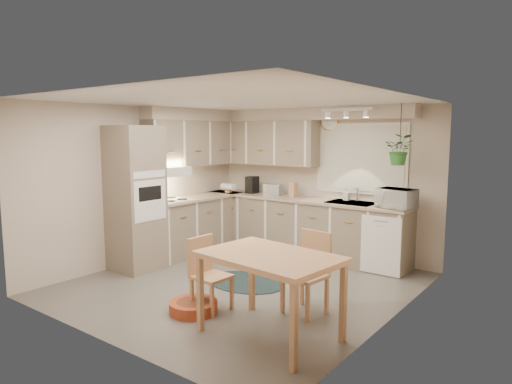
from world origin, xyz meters
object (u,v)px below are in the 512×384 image
braided_rug (245,282)px  chair_back (305,274)px  pet_bed (193,307)px  dining_table (270,295)px  chair_left (212,275)px  microwave (396,196)px

braided_rug → chair_back: bearing=-20.1°
braided_rug → pet_bed: size_ratio=2.11×
dining_table → braided_rug: bearing=136.7°
chair_left → microwave: 2.91m
dining_table → chair_back: size_ratio=1.45×
chair_left → chair_back: chair_back is taller
chair_back → microwave: microwave is taller
chair_back → dining_table: bearing=98.6°
chair_back → pet_bed: 1.30m
dining_table → chair_left: bearing=170.5°
chair_back → braided_rug: bearing=-13.3°
dining_table → microwave: (0.23, 2.74, 0.70)m
dining_table → chair_left: 0.92m
dining_table → chair_left: size_ratio=1.59×
microwave → chair_left: bearing=-104.2°
braided_rug → microwave: bearing=48.1°
dining_table → pet_bed: 1.09m
chair_left → chair_back: 1.04m
chair_left → braided_rug: (-0.30, 0.99, -0.41)m
braided_rug → pet_bed: pet_bed is taller
braided_rug → dining_table: bearing=-43.3°
dining_table → microwave: microwave is taller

